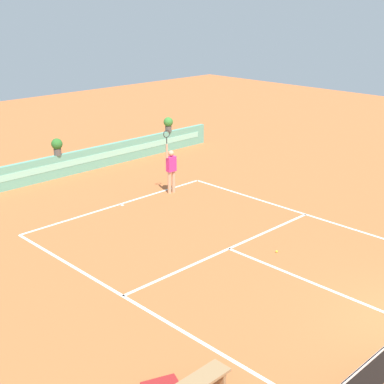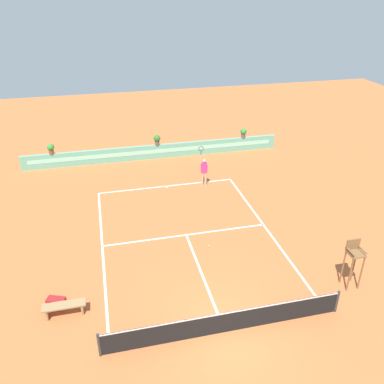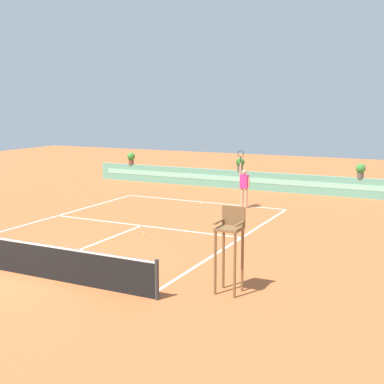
# 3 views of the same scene
# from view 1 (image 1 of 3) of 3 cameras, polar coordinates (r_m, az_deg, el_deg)

# --- Properties ---
(ground_plane) EXTENTS (60.00, 60.00, 0.00)m
(ground_plane) POSITION_cam_1_polar(r_m,az_deg,el_deg) (16.90, 4.84, -6.28)
(ground_plane) COLOR #BC6033
(court_lines) EXTENTS (8.32, 11.94, 0.01)m
(court_lines) POSITION_cam_1_polar(r_m,az_deg,el_deg) (17.33, 3.04, -5.55)
(court_lines) COLOR white
(court_lines) RESTS_ON ground
(back_wall_barrier) EXTENTS (18.00, 0.21, 1.00)m
(back_wall_barrier) POSITION_cam_1_polar(r_m,az_deg,el_deg) (24.31, -13.96, 2.53)
(back_wall_barrier) COLOR #60A88E
(back_wall_barrier) RESTS_ON ground
(tennis_player) EXTENTS (0.62, 0.26, 2.58)m
(tennis_player) POSITION_cam_1_polar(r_m,az_deg,el_deg) (21.62, -2.17, 2.54)
(tennis_player) COLOR tan
(tennis_player) RESTS_ON ground
(tennis_ball_near_baseline) EXTENTS (0.07, 0.07, 0.07)m
(tennis_ball_near_baseline) POSITION_cam_1_polar(r_m,az_deg,el_deg) (17.04, 8.74, -6.09)
(tennis_ball_near_baseline) COLOR #CCE033
(tennis_ball_near_baseline) RESTS_ON ground
(potted_plant_far_right) EXTENTS (0.48, 0.48, 0.72)m
(potted_plant_far_right) POSITION_cam_1_polar(r_m,az_deg,el_deg) (27.84, -2.47, 7.11)
(potted_plant_far_right) COLOR #514C47
(potted_plant_far_right) RESTS_ON back_wall_barrier
(potted_plant_centre) EXTENTS (0.48, 0.48, 0.72)m
(potted_plant_centre) POSITION_cam_1_polar(r_m,az_deg,el_deg) (24.16, -13.79, 4.68)
(potted_plant_centre) COLOR #514C47
(potted_plant_centre) RESTS_ON back_wall_barrier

